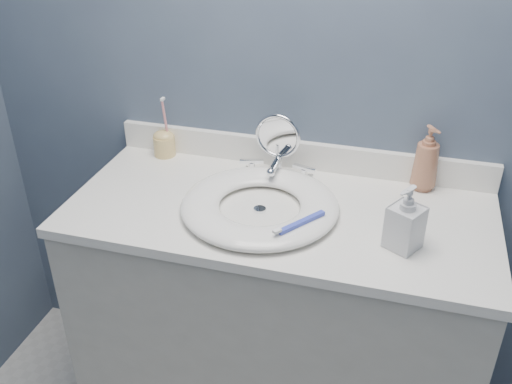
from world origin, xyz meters
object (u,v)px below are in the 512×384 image
(makeup_mirror, at_px, (278,143))
(toothbrush_holder, at_px, (164,142))
(soap_bottle_clear, at_px, (406,218))
(soap_bottle_amber, at_px, (427,158))

(makeup_mirror, xyz_separation_m, toothbrush_holder, (-0.40, 0.04, -0.07))
(makeup_mirror, height_order, soap_bottle_clear, makeup_mirror)
(makeup_mirror, bearing_deg, soap_bottle_amber, 10.83)
(soap_bottle_clear, xyz_separation_m, toothbrush_holder, (-0.80, 0.32, -0.04))
(soap_bottle_clear, bearing_deg, soap_bottle_amber, 112.70)
(soap_bottle_clear, distance_m, toothbrush_holder, 0.87)
(soap_bottle_amber, bearing_deg, makeup_mirror, 151.06)
(makeup_mirror, relative_size, toothbrush_holder, 1.02)
(soap_bottle_amber, height_order, toothbrush_holder, toothbrush_holder)
(toothbrush_holder, bearing_deg, makeup_mirror, -6.37)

